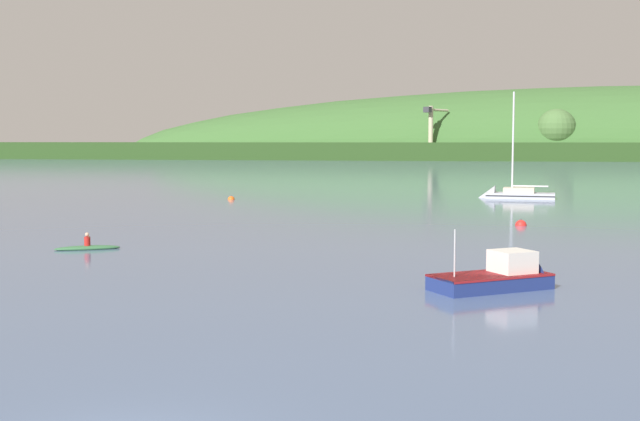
{
  "coord_description": "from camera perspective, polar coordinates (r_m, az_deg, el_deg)",
  "views": [
    {
      "loc": [
        7.58,
        -12.92,
        5.76
      ],
      "look_at": [
        -5.06,
        31.6,
        1.81
      ],
      "focal_mm": 45.64,
      "sensor_mm": 36.0,
      "label": 1
    }
  ],
  "objects": [
    {
      "name": "canoe_with_paddler",
      "position": [
        45.11,
        -15.99,
        -2.51
      ],
      "size": [
        3.23,
        2.43,
        1.02
      ],
      "rotation": [
        0.0,
        0.0,
        0.58
      ],
      "color": "#33663D",
      "rests_on": "ground"
    },
    {
      "name": "mooring_buoy_foreground",
      "position": [
        57.32,
        13.9,
        -1.03
      ],
      "size": [
        0.78,
        0.78,
        0.86
      ],
      "color": "red",
      "rests_on": "ground"
    },
    {
      "name": "sailboat_midwater_white",
      "position": [
        84.31,
        13.18,
        0.93
      ],
      "size": [
        7.57,
        2.76,
        11.99
      ],
      "rotation": [
        0.0,
        0.0,
        3.13
      ],
      "color": "#ADB2BC",
      "rests_on": "ground"
    },
    {
      "name": "mooring_buoy_midchannel",
      "position": [
        80.91,
        -6.24,
        0.77
      ],
      "size": [
        0.69,
        0.69,
        0.77
      ],
      "color": "#EA5B19",
      "rests_on": "ground"
    },
    {
      "name": "fishing_boat_moored",
      "position": [
        32.77,
        12.66,
        -4.77
      ],
      "size": [
        5.08,
        4.71,
        3.13
      ],
      "rotation": [
        0.0,
        0.0,
        0.7
      ],
      "color": "navy",
      "rests_on": "ground"
    },
    {
      "name": "dockside_crane",
      "position": [
        252.42,
        7.8,
        5.31
      ],
      "size": [
        6.52,
        11.77,
        16.48
      ],
      "rotation": [
        0.0,
        0.0,
        1.13
      ],
      "color": "#4C4C51",
      "rests_on": "ground"
    }
  ]
}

